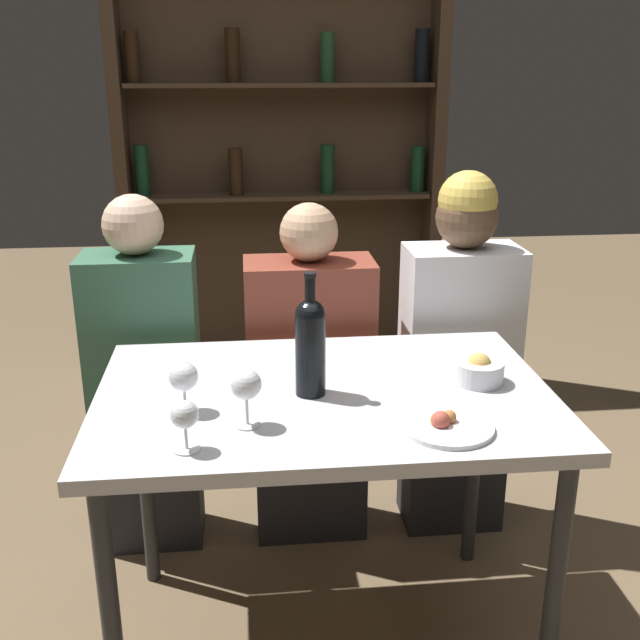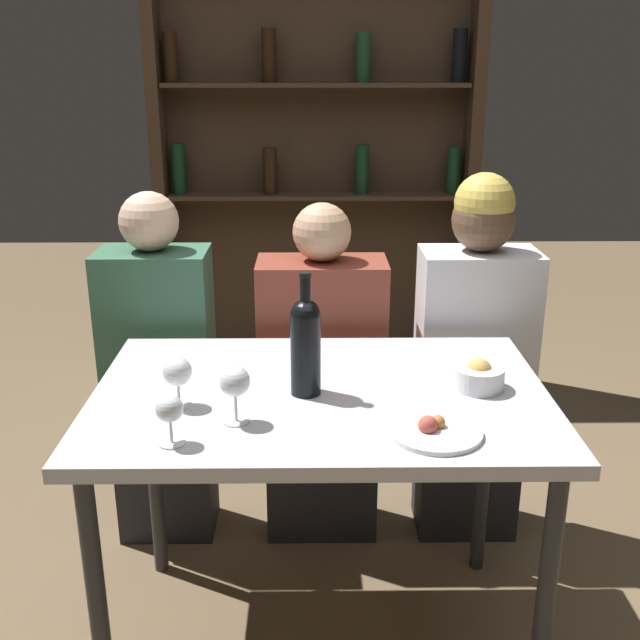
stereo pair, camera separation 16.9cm
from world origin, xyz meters
name	(u,v)px [view 1 (the left image)]	position (x,y,z in m)	size (l,w,h in m)	color
ground_plane	(324,638)	(0.00, 0.00, 0.00)	(10.00, 10.00, 0.00)	brown
dining_table	(325,418)	(0.00, 0.00, 0.70)	(1.15, 0.76, 0.78)	silver
wine_rack_wall	(281,153)	(0.00, 1.96, 1.15)	(1.56, 0.21, 2.23)	#38281C
wine_bottle	(310,342)	(-0.04, -0.01, 0.92)	(0.08, 0.08, 0.31)	black
wine_glass_0	(246,386)	(-0.20, -0.17, 0.88)	(0.07, 0.07, 0.14)	silver
wine_glass_1	(185,417)	(-0.33, -0.27, 0.86)	(0.06, 0.06, 0.11)	silver
wine_glass_2	(184,378)	(-0.34, -0.08, 0.86)	(0.07, 0.07, 0.13)	silver
food_plate_0	(446,425)	(0.25, -0.24, 0.79)	(0.21, 0.21, 0.05)	white
snack_bowl	(479,370)	(0.40, 0.01, 0.81)	(0.13, 0.13, 0.08)	white
seated_person_left	(146,387)	(-0.52, 0.56, 0.56)	(0.35, 0.22, 1.19)	#26262B
seated_person_center	(310,387)	(0.01, 0.56, 0.54)	(0.41, 0.22, 1.16)	#26262B
seated_person_right	(457,362)	(0.51, 0.56, 0.61)	(0.37, 0.22, 1.25)	#26262B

